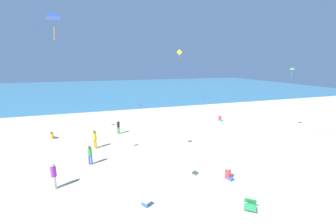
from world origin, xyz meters
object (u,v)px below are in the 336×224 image
object	(u,v)px
beach_chair_mid_beach	(250,205)
person_5	(228,174)
kite_yellow	(179,52)
person_1	(118,126)
person_4	(90,154)
person_3	(95,138)
person_2	(54,174)
person_0	(52,136)
kite_blue	(52,15)
cooler_box	(146,203)
kite_green	(292,68)
person_6	(220,119)

from	to	relation	value
beach_chair_mid_beach	person_5	distance (m)	3.03
kite_yellow	person_1	bearing A→B (deg)	-129.13
person_4	beach_chair_mid_beach	bearing A→B (deg)	52.87
person_3	kite_yellow	size ratio (longest dim) A/B	0.98
person_2	person_0	bearing A→B (deg)	103.23
person_2	kite_blue	world-z (taller)	kite_blue
cooler_box	kite_yellow	size ratio (longest dim) A/B	0.32
person_3	person_0	bearing A→B (deg)	99.31
person_5	kite_yellow	distance (m)	29.80
cooler_box	person_5	bearing A→B (deg)	9.96
person_0	person_2	distance (m)	9.83
person_2	person_5	bearing A→B (deg)	-8.68
cooler_box	person_0	bearing A→B (deg)	116.07
person_4	person_0	bearing A→B (deg)	-144.41
person_4	kite_green	bearing A→B (deg)	101.67
cooler_box	person_3	distance (m)	9.40
person_4	person_1	bearing A→B (deg)	166.17
kite_yellow	kite_green	size ratio (longest dim) A/B	1.76
person_5	kite_green	xyz separation A→B (m)	(10.71, 5.92, 6.40)
cooler_box	person_4	distance (m)	6.56
person_3	person_6	size ratio (longest dim) A/B	2.03
kite_yellow	kite_green	xyz separation A→B (m)	(3.31, -21.57, -2.40)
person_1	person_2	distance (m)	10.34
person_1	kite_blue	bearing A→B (deg)	25.26
person_3	kite_blue	xyz separation A→B (m)	(-0.89, -10.46, 7.82)
kite_yellow	kite_green	distance (m)	21.95
person_2	person_6	distance (m)	20.37
person_2	kite_yellow	bearing A→B (deg)	58.75
beach_chair_mid_beach	kite_yellow	bearing A→B (deg)	-154.49
kite_yellow	person_0	bearing A→B (deg)	-141.19
person_5	person_6	xyz separation A→B (m)	(7.22, 12.66, 0.00)
person_3	person_6	xyz separation A→B (m)	(15.20, 4.59, -0.64)
person_1	kite_blue	size ratio (longest dim) A/B	1.62
beach_chair_mid_beach	person_4	bearing A→B (deg)	-95.46
person_5	kite_green	bearing A→B (deg)	108.60
person_5	kite_yellow	world-z (taller)	kite_yellow
beach_chair_mid_beach	person_5	bearing A→B (deg)	-152.63
person_0	kite_blue	xyz separation A→B (m)	(3.05, -14.36, 8.48)
person_0	person_6	world-z (taller)	person_6
kite_blue	kite_yellow	bearing A→B (deg)	61.45
person_4	person_3	bearing A→B (deg)	-177.92
beach_chair_mid_beach	cooler_box	distance (m)	5.28
kite_yellow	kite_blue	size ratio (longest dim) A/B	1.83
person_3	person_6	distance (m)	15.89
person_1	kite_green	size ratio (longest dim) A/B	1.56
person_0	person_4	world-z (taller)	person_4
person_4	person_5	distance (m)	9.70
cooler_box	person_2	world-z (taller)	person_2
cooler_box	person_2	size ratio (longest dim) A/B	0.34
person_0	person_3	distance (m)	5.57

